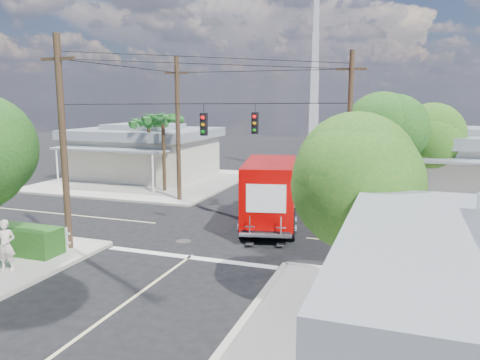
% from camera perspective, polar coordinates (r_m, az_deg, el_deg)
% --- Properties ---
extents(ground, '(120.00, 120.00, 0.00)m').
position_cam_1_polar(ground, '(23.32, -1.64, -6.13)').
color(ground, black).
rests_on(ground, ground).
extents(sidewalk_ne, '(14.12, 14.12, 0.14)m').
position_cam_1_polar(sidewalk_ne, '(32.55, 23.96, -2.27)').
color(sidewalk_ne, '#A39D93').
rests_on(sidewalk_ne, ground).
extents(sidewalk_nw, '(14.12, 14.12, 0.14)m').
position_cam_1_polar(sidewalk_nw, '(37.55, -11.24, -0.10)').
color(sidewalk_nw, '#A39D93').
rests_on(sidewalk_nw, ground).
extents(road_markings, '(32.00, 32.00, 0.01)m').
position_cam_1_polar(road_markings, '(22.00, -3.02, -7.10)').
color(road_markings, beige).
rests_on(road_markings, ground).
extents(building_ne, '(11.80, 10.20, 4.50)m').
position_cam_1_polar(building_ne, '(33.44, 26.86, 1.73)').
color(building_ne, beige).
rests_on(building_ne, sidewalk_ne).
extents(building_nw, '(10.80, 10.20, 4.30)m').
position_cam_1_polar(building_nw, '(39.17, -11.58, 3.47)').
color(building_nw, beige).
rests_on(building_nw, sidewalk_nw).
extents(radio_tower, '(0.80, 0.80, 17.00)m').
position_cam_1_polar(radio_tower, '(41.63, 9.01, 8.63)').
color(radio_tower, silver).
rests_on(radio_tower, ground).
extents(tree_ne_front, '(4.21, 4.14, 6.66)m').
position_cam_1_polar(tree_ne_front, '(27.74, 17.68, 5.97)').
color(tree_ne_front, '#422D1C').
rests_on(tree_ne_front, sidewalk_ne).
extents(tree_ne_back, '(3.77, 3.66, 5.82)m').
position_cam_1_polar(tree_ne_back, '(30.02, 22.74, 4.81)').
color(tree_ne_back, '#422D1C').
rests_on(tree_ne_back, sidewalk_ne).
extents(tree_se, '(3.67, 3.54, 5.62)m').
position_cam_1_polar(tree_se, '(13.92, 14.76, -0.24)').
color(tree_se, '#422D1C').
rests_on(tree_se, sidewalk_se).
extents(palm_nw_front, '(3.01, 3.08, 5.59)m').
position_cam_1_polar(palm_nw_front, '(32.43, -9.39, 7.27)').
color(palm_nw_front, '#422D1C').
rests_on(palm_nw_front, sidewalk_nw).
extents(palm_nw_back, '(3.01, 3.08, 5.19)m').
position_cam_1_polar(palm_nw_back, '(34.74, -11.10, 6.76)').
color(palm_nw_back, '#422D1C').
rests_on(palm_nw_back, sidewalk_nw).
extents(utility_poles, '(12.00, 10.68, 9.00)m').
position_cam_1_polar(utility_poles, '(24.57, -3.81, 5.76)').
color(utility_poles, '#473321').
rests_on(utility_poles, ground).
extents(picket_fence, '(5.94, 0.06, 1.00)m').
position_cam_1_polar(picket_fence, '(22.78, -25.84, -5.73)').
color(picket_fence, silver).
rests_on(picket_fence, sidewalk_sw).
extents(vending_boxes, '(1.90, 0.50, 1.10)m').
position_cam_1_polar(vending_boxes, '(27.76, 15.74, -2.44)').
color(vending_boxes, '#AF1D28').
rests_on(vending_boxes, sidewalk_ne).
extents(delivery_truck, '(3.93, 8.15, 3.39)m').
position_cam_1_polar(delivery_truck, '(23.95, 3.76, -1.47)').
color(delivery_truck, black).
rests_on(delivery_truck, ground).
extents(pedestrian, '(0.81, 0.66, 1.91)m').
position_cam_1_polar(pedestrian, '(19.40, -26.65, -7.12)').
color(pedestrian, beige).
rests_on(pedestrian, sidewalk_sw).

